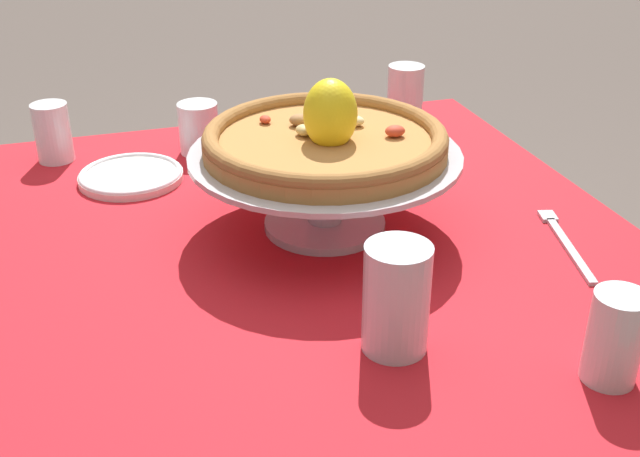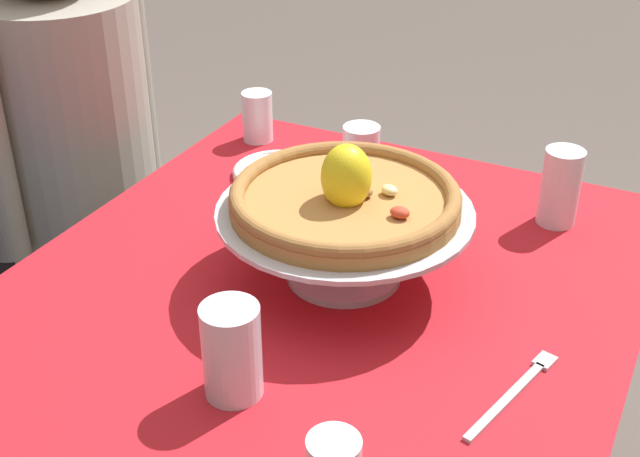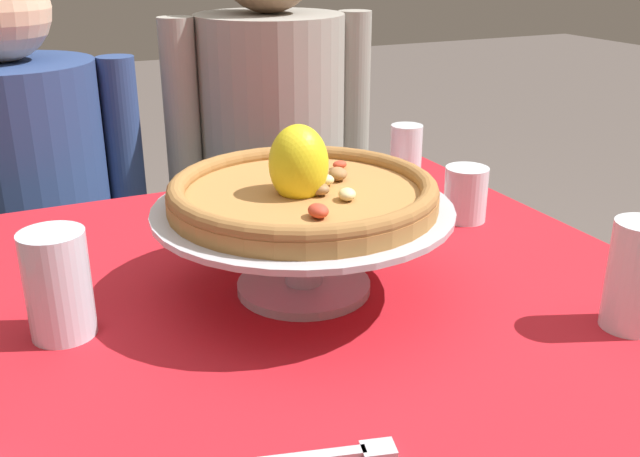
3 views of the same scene
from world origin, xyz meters
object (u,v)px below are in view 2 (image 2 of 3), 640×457
Objects in this scene: water_glass_front_right at (559,192)px; dinner_fork at (516,390)px; side_plate at (278,172)px; water_glass_back_right at (258,119)px; pizza_stand at (344,229)px; water_glass_side_left at (232,357)px; diner_right at (79,180)px; water_glass_side_right at (361,152)px; pizza at (345,196)px.

dinner_fork is (-0.47, -0.06, -0.06)m from water_glass_front_right.
side_plate is (-0.06, 0.52, -0.05)m from water_glass_front_right.
water_glass_back_right reaches higher than dinner_fork.
pizza_stand is at bearing -134.76° from side_plate.
water_glass_front_right is 0.78× the size of side_plate.
water_glass_side_left reaches higher than dinner_fork.
diner_right is at bearing 53.44° from water_glass_side_left.
pizza_stand is 0.84m from diner_right.
water_glass_side_left is at bearing -156.28° from side_plate.
water_glass_side_right reaches higher than side_plate.
water_glass_side_left reaches higher than water_glass_side_right.
water_glass_back_right is at bearing -70.50° from diner_right.
diner_right is (0.56, 0.76, -0.18)m from water_glass_side_left.
dinner_fork is at bearing -110.17° from diner_right.
water_glass_back_right is at bearing 52.50° from dinner_fork.
water_glass_side_left is at bearing -126.56° from diner_right.
pizza_stand is 4.27× the size of water_glass_side_right.
water_glass_side_right is at bearing -81.01° from diner_right.
water_glass_side_right is 0.70× the size of water_glass_side_left.
side_plate is at bearing -137.20° from water_glass_back_right.
water_glass_side_right is 0.67× the size of water_glass_front_right.
water_glass_side_left is 0.37m from dinner_fork.
diner_right is (-0.07, 1.03, -0.18)m from water_glass_front_right.
water_glass_side_right is 0.17m from side_plate.
pizza_stand is 1.13× the size of pizza.
diner_right reaches higher than dinner_fork.
dinner_fork is at bearing -138.26° from water_glass_side_right.
diner_right reaches higher than pizza_stand.
dinner_fork is at bearing -125.09° from side_plate.
water_glass_side_right is at bearing 20.20° from pizza.
water_glass_back_right is at bearing 42.80° from side_plate.
dinner_fork is 0.17× the size of diner_right.
water_glass_side_left is (-0.31, 0.01, -0.03)m from pizza_stand.
water_glass_side_right is 0.44× the size of dinner_fork.
water_glass_back_right is (0.07, 0.64, -0.01)m from water_glass_front_right.
side_plate is at bearing 54.91° from dinner_fork.
dinner_fork is at bearing -63.74° from water_glass_side_left.
water_glass_back_right is 0.60× the size of side_plate.
dinner_fork is (0.16, -0.33, -0.05)m from water_glass_side_left.
side_plate is 0.14× the size of diner_right.
water_glass_front_right is 0.11× the size of diner_right.
water_glass_front_right is (0.32, -0.26, -0.08)m from pizza.
pizza reaches higher than water_glass_back_right.
diner_right is (-0.10, 0.64, -0.16)m from water_glass_side_right.
water_glass_side_right is at bearing -98.10° from water_glass_back_right.
water_glass_side_right is at bearing 85.23° from water_glass_front_right.
water_glass_back_right is 0.88m from dinner_fork.
side_plate is at bearing 23.72° from water_glass_side_left.
water_glass_front_right is 0.53m from side_plate.
pizza_stand is 0.31m from water_glass_side_left.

